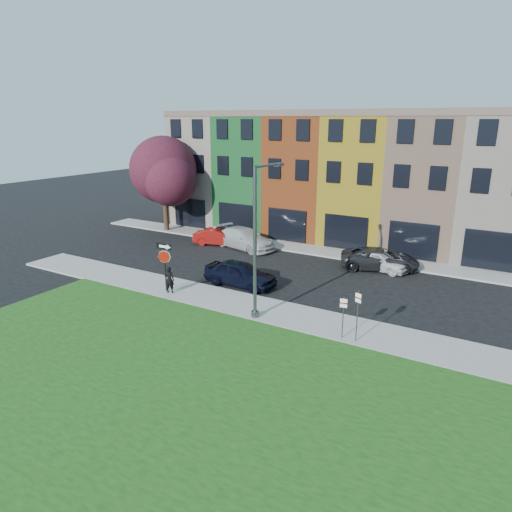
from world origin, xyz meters
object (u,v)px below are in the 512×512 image
Objects in this scene: sedan_near at (240,274)px; street_lamp at (258,243)px; man at (169,280)px; stop_sign at (164,257)px.

sedan_near is 0.60× the size of street_lamp.
man is at bearing 141.29° from sedan_near.
street_lamp is (6.00, -0.20, 3.06)m from man.
stop_sign reaches higher than sedan_near.
man is (0.38, -0.12, -1.26)m from stop_sign.
street_lamp reaches higher than sedan_near.
stop_sign is 1.32m from man.
man is at bearing -18.15° from stop_sign.
man is 4.30m from sedan_near.
sedan_near is at bearing 44.40° from stop_sign.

